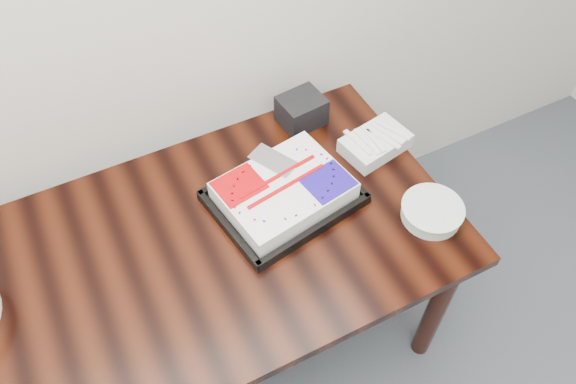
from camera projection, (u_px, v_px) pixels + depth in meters
name	position (u px, v px, depth m)	size (l,w,h in m)	color
table	(176.00, 274.00, 1.78)	(1.80, 0.90, 0.75)	black
cake_tray	(284.00, 193.00, 1.82)	(0.50, 0.42, 0.09)	black
plate_stack	(432.00, 212.00, 1.79)	(0.20, 0.20, 0.05)	white
fork_bag	(375.00, 143.00, 1.97)	(0.25, 0.19, 0.07)	silver
napkin_box	(301.00, 110.00, 2.03)	(0.15, 0.13, 0.11)	black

